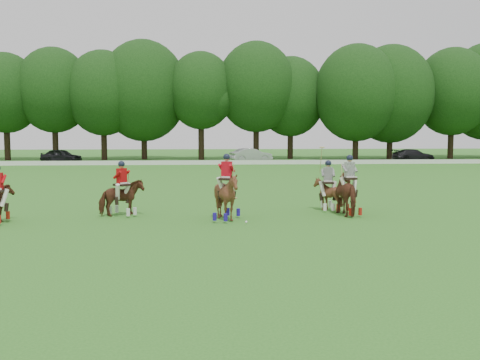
{
  "coord_description": "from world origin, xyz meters",
  "views": [
    {
      "loc": [
        -0.21,
        -16.51,
        3.24
      ],
      "look_at": [
        1.35,
        4.2,
        1.4
      ],
      "focal_mm": 40.0,
      "sensor_mm": 36.0,
      "label": 1
    }
  ],
  "objects": [
    {
      "name": "ground",
      "position": [
        0.0,
        0.0,
        0.0
      ],
      "size": [
        180.0,
        180.0,
        0.0
      ],
      "primitive_type": "plane",
      "color": "#2C6C1F",
      "rests_on": "ground"
    },
    {
      "name": "tree_line",
      "position": [
        0.26,
        48.05,
        8.23
      ],
      "size": [
        117.98,
        14.32,
        14.75
      ],
      "color": "black",
      "rests_on": "ground"
    },
    {
      "name": "boundary_rail",
      "position": [
        0.0,
        38.0,
        0.22
      ],
      "size": [
        120.0,
        0.1,
        0.44
      ],
      "primitive_type": "cube",
      "color": "white",
      "rests_on": "ground"
    },
    {
      "name": "car_left",
      "position": [
        -15.17,
        42.5,
        0.75
      ],
      "size": [
        4.76,
        3.12,
        1.51
      ],
      "primitive_type": "imported",
      "rotation": [
        0.0,
        0.0,
        1.24
      ],
      "color": "black",
      "rests_on": "ground"
    },
    {
      "name": "car_mid",
      "position": [
        5.46,
        42.5,
        0.77
      ],
      "size": [
        4.94,
        2.95,
        1.54
      ],
      "primitive_type": "imported",
      "rotation": [
        0.0,
        0.0,
        1.87
      ],
      "color": "#AFAEB4",
      "rests_on": "ground"
    },
    {
      "name": "car_right",
      "position": [
        24.01,
        42.5,
        0.7
      ],
      "size": [
        4.93,
        2.3,
        1.39
      ],
      "primitive_type": "imported",
      "rotation": [
        0.0,
        0.0,
        1.65
      ],
      "color": "black",
      "rests_on": "ground"
    },
    {
      "name": "polo_red_b",
      "position": [
        -3.24,
        4.38,
        0.75
      ],
      "size": [
        1.83,
        1.86,
        2.15
      ],
      "color": "#482013",
      "rests_on": "ground"
    },
    {
      "name": "polo_red_c",
      "position": [
        0.77,
        3.09,
        0.91
      ],
      "size": [
        1.98,
        2.07,
        2.47
      ],
      "color": "#482013",
      "rests_on": "ground"
    },
    {
      "name": "polo_stripe_a",
      "position": [
        5.65,
        4.02,
        0.86
      ],
      "size": [
        1.27,
        2.08,
        2.37
      ],
      "color": "#482013",
      "rests_on": "ground"
    },
    {
      "name": "polo_stripe_b",
      "position": [
        5.08,
        5.2,
        0.74
      ],
      "size": [
        1.25,
        1.37,
        2.64
      ],
      "color": "#482013",
      "rests_on": "ground"
    },
    {
      "name": "polo_ball",
      "position": [
        1.44,
        2.38,
        0.04
      ],
      "size": [
        0.09,
        0.09,
        0.09
      ],
      "primitive_type": "sphere",
      "color": "white",
      "rests_on": "ground"
    }
  ]
}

